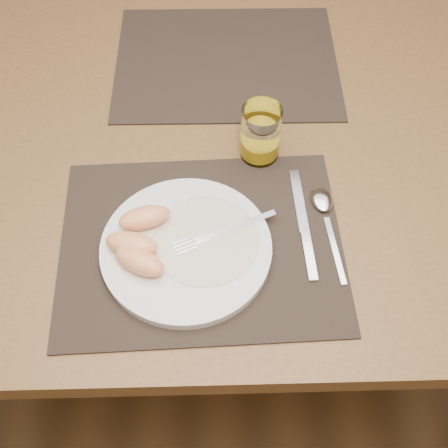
% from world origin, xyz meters
% --- Properties ---
extents(ground, '(5.00, 5.00, 0.00)m').
position_xyz_m(ground, '(0.00, 0.00, 0.00)').
color(ground, brown).
rests_on(ground, ground).
extents(table, '(1.40, 0.90, 0.75)m').
position_xyz_m(table, '(0.00, 0.00, 0.67)').
color(table, brown).
rests_on(table, ground).
extents(placemat_near, '(0.46, 0.36, 0.00)m').
position_xyz_m(placemat_near, '(-0.03, -0.22, 0.75)').
color(placemat_near, '#2D231C').
rests_on(placemat_near, table).
extents(placemat_far, '(0.45, 0.35, 0.00)m').
position_xyz_m(placemat_far, '(0.03, 0.22, 0.75)').
color(placemat_far, '#2D231C').
rests_on(placemat_far, table).
extents(plate, '(0.27, 0.27, 0.02)m').
position_xyz_m(plate, '(-0.05, -0.23, 0.76)').
color(plate, white).
rests_on(plate, placemat_near).
extents(plate_dressing, '(0.17, 0.17, 0.00)m').
position_xyz_m(plate_dressing, '(-0.02, -0.22, 0.77)').
color(plate_dressing, white).
rests_on(plate_dressing, plate).
extents(fork, '(0.17, 0.08, 0.00)m').
position_xyz_m(fork, '(-0.00, -0.22, 0.77)').
color(fork, silver).
rests_on(fork, plate).
extents(knife, '(0.02, 0.22, 0.01)m').
position_xyz_m(knife, '(0.14, -0.20, 0.76)').
color(knife, silver).
rests_on(knife, placemat_near).
extents(spoon, '(0.04, 0.19, 0.01)m').
position_xyz_m(spoon, '(0.18, -0.16, 0.76)').
color(spoon, silver).
rests_on(spoon, placemat_near).
extents(juice_glass, '(0.07, 0.07, 0.10)m').
position_xyz_m(juice_glass, '(0.08, -0.03, 0.80)').
color(juice_glass, white).
rests_on(juice_glass, placemat_near).
extents(grapefruit_wedges, '(0.11, 0.15, 0.03)m').
position_xyz_m(grapefruit_wedges, '(-0.12, -0.23, 0.79)').
color(grapefruit_wedges, '#FFA468').
rests_on(grapefruit_wedges, plate).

